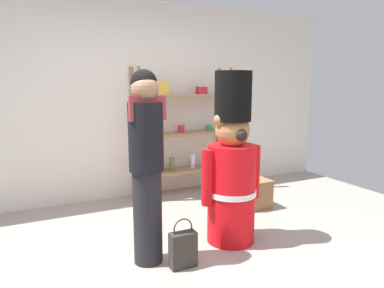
{
  "coord_description": "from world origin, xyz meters",
  "views": [
    {
      "loc": [
        -1.29,
        -2.48,
        1.53
      ],
      "look_at": [
        0.07,
        0.3,
        1.0
      ],
      "focal_mm": 33.35,
      "sensor_mm": 36.0,
      "label": 1
    }
  ],
  "objects": [
    {
      "name": "teddy_bear_guard",
      "position": [
        0.5,
        0.33,
        0.72
      ],
      "size": [
        0.64,
        0.48,
        1.64
      ],
      "color": "red",
      "rests_on": "ground_plane"
    },
    {
      "name": "back_wall",
      "position": [
        0.0,
        2.2,
        1.3
      ],
      "size": [
        6.4,
        0.12,
        2.6
      ],
      "primitive_type": "cube",
      "color": "silver",
      "rests_on": "ground_plane"
    },
    {
      "name": "ground_plane",
      "position": [
        0.0,
        0.0,
        0.0
      ],
      "size": [
        6.4,
        6.4,
        0.0
      ],
      "primitive_type": "plane",
      "color": "#9E9389"
    },
    {
      "name": "person_shopper",
      "position": [
        -0.37,
        0.28,
        0.9
      ],
      "size": [
        0.3,
        0.29,
        1.64
      ],
      "color": "black",
      "rests_on": "ground_plane"
    },
    {
      "name": "shopping_bag",
      "position": [
        -0.14,
        0.06,
        0.16
      ],
      "size": [
        0.23,
        0.11,
        0.43
      ],
      "color": "#332D28",
      "rests_on": "ground_plane"
    },
    {
      "name": "merchandise_shelf",
      "position": [
        0.73,
        1.98,
        0.86
      ],
      "size": [
        1.37,
        0.35,
        1.74
      ],
      "color": "#93704C",
      "rests_on": "ground_plane"
    },
    {
      "name": "display_crate",
      "position": [
        1.28,
        1.0,
        0.18
      ],
      "size": [
        0.34,
        0.3,
        0.35
      ],
      "color": "olive",
      "rests_on": "ground_plane"
    }
  ]
}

